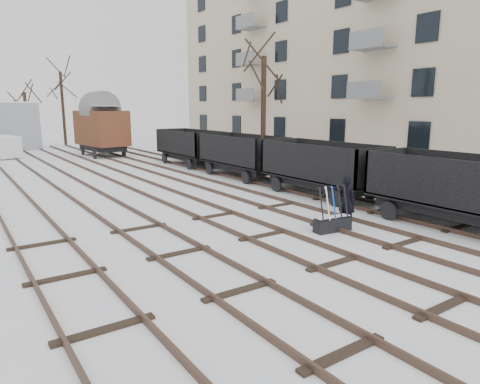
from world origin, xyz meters
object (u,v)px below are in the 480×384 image
object	(u,v)px
worker	(347,201)
box_van_wagon	(101,127)
ground_frame	(333,223)
freight_wagon_a	(458,201)

from	to	relation	value
worker	box_van_wagon	size ratio (longest dim) A/B	0.32
ground_frame	worker	distance (m)	0.97
freight_wagon_a	box_van_wagon	xyz separation A→B (m)	(-3.32, 28.47, 1.47)
ground_frame	freight_wagon_a	size ratio (longest dim) A/B	0.25
worker	box_van_wagon	xyz separation A→B (m)	(-0.24, 26.33, 1.50)
worker	box_van_wagon	distance (m)	26.37
ground_frame	box_van_wagon	size ratio (longest dim) A/B	0.26
ground_frame	box_van_wagon	bearing A→B (deg)	95.90
ground_frame	box_van_wagon	world-z (taller)	box_van_wagon
worker	box_van_wagon	bearing A→B (deg)	-7.35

